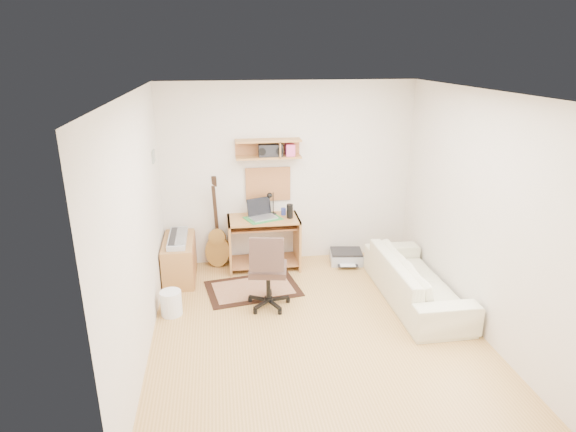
{
  "coord_description": "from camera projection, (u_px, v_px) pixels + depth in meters",
  "views": [
    {
      "loc": [
        -0.99,
        -4.59,
        2.98
      ],
      "look_at": [
        -0.15,
        1.05,
        1.0
      ],
      "focal_mm": 29.85,
      "sensor_mm": 36.0,
      "label": 1
    }
  ],
  "objects": [
    {
      "name": "speaker",
      "position": [
        290.0,
        211.0,
        6.68
      ],
      "size": [
        0.09,
        0.09,
        0.2
      ],
      "primitive_type": "cylinder",
      "color": "black",
      "rests_on": "desk"
    },
    {
      "name": "rug",
      "position": [
        253.0,
        288.0,
        6.31
      ],
      "size": [
        1.29,
        0.97,
        0.02
      ],
      "primitive_type": "cube",
      "rotation": [
        0.0,
        0.0,
        0.16
      ],
      "color": "tan",
      "rests_on": "floor"
    },
    {
      "name": "pencil_cup",
      "position": [
        283.0,
        211.0,
        6.83
      ],
      "size": [
        0.07,
        0.07,
        0.1
      ],
      "primitive_type": "cylinder",
      "color": "navy",
      "rests_on": "desk"
    },
    {
      "name": "wall_photo",
      "position": [
        154.0,
        156.0,
        5.99
      ],
      "size": [
        0.02,
        0.2,
        0.15
      ],
      "primitive_type": "cube",
      "color": "#4C8CBF",
      "rests_on": "left_wall"
    },
    {
      "name": "sofa",
      "position": [
        417.0,
        272.0,
        5.92
      ],
      "size": [
        0.56,
        1.92,
        0.75
      ],
      "primitive_type": "imported",
      "rotation": [
        0.0,
        0.0,
        1.57
      ],
      "color": "beige",
      "rests_on": "floor"
    },
    {
      "name": "laptop",
      "position": [
        263.0,
        209.0,
        6.65
      ],
      "size": [
        0.46,
        0.46,
        0.27
      ],
      "primitive_type": null,
      "rotation": [
        0.0,
        0.0,
        0.36
      ],
      "color": "silver",
      "rests_on": "desk"
    },
    {
      "name": "cabinet",
      "position": [
        179.0,
        259.0,
        6.54
      ],
      "size": [
        0.4,
        0.9,
        0.55
      ],
      "primitive_type": "cube",
      "color": "#B47B3F",
      "rests_on": "floor"
    },
    {
      "name": "printer",
      "position": [
        346.0,
        257.0,
        7.07
      ],
      "size": [
        0.51,
        0.42,
        0.18
      ],
      "primitive_type": "cube",
      "rotation": [
        0.0,
        0.0,
        -0.14
      ],
      "color": "#A5A8AA",
      "rests_on": "floor"
    },
    {
      "name": "desk_lamp",
      "position": [
        273.0,
        203.0,
        6.81
      ],
      "size": [
        0.11,
        0.11,
        0.34
      ],
      "primitive_type": null,
      "color": "black",
      "rests_on": "desk"
    },
    {
      "name": "cork_board",
      "position": [
        268.0,
        184.0,
        6.83
      ],
      "size": [
        0.64,
        0.03,
        0.49
      ],
      "primitive_type": "cube",
      "color": "#A87454",
      "rests_on": "back_wall"
    },
    {
      "name": "back_wall",
      "position": [
        289.0,
        174.0,
        6.85
      ],
      "size": [
        3.6,
        0.01,
        2.6
      ],
      "primitive_type": "cube",
      "color": "silver",
      "rests_on": "ground"
    },
    {
      "name": "desk",
      "position": [
        264.0,
        243.0,
        6.84
      ],
      "size": [
        1.0,
        0.55,
        0.75
      ],
      "primitive_type": null,
      "color": "#B47B3F",
      "rests_on": "floor"
    },
    {
      "name": "ceiling",
      "position": [
        320.0,
        92.0,
        4.55
      ],
      "size": [
        3.6,
        4.0,
        0.01
      ],
      "primitive_type": "cube",
      "color": "white",
      "rests_on": "ground"
    },
    {
      "name": "wall_shelf",
      "position": [
        268.0,
        149.0,
        6.55
      ],
      "size": [
        0.9,
        0.25,
        0.26
      ],
      "primitive_type": "cube",
      "color": "#B47B3F",
      "rests_on": "back_wall"
    },
    {
      "name": "boombox",
      "position": [
        270.0,
        150.0,
        6.56
      ],
      "size": [
        0.33,
        0.15,
        0.17
      ],
      "primitive_type": "cube",
      "color": "black",
      "rests_on": "wall_shelf"
    },
    {
      "name": "task_chair",
      "position": [
        268.0,
        269.0,
        5.74
      ],
      "size": [
        0.58,
        0.58,
        0.98
      ],
      "primitive_type": null,
      "rotation": [
        0.0,
        0.0,
        -0.17
      ],
      "color": "#3E2C24",
      "rests_on": "floor"
    },
    {
      "name": "right_wall",
      "position": [
        479.0,
        213.0,
        5.23
      ],
      "size": [
        0.01,
        4.0,
        2.6
      ],
      "primitive_type": "cube",
      "color": "silver",
      "rests_on": "ground"
    },
    {
      "name": "floor",
      "position": [
        315.0,
        329.0,
        5.41
      ],
      "size": [
        3.6,
        4.0,
        0.01
      ],
      "primitive_type": "cube",
      "color": "tan",
      "rests_on": "ground"
    },
    {
      "name": "music_keyboard",
      "position": [
        178.0,
        238.0,
        6.44
      ],
      "size": [
        0.24,
        0.75,
        0.07
      ],
      "primitive_type": "cube",
      "color": "#B2B5BA",
      "rests_on": "cabinet"
    },
    {
      "name": "guitar",
      "position": [
        216.0,
        223.0,
        6.78
      ],
      "size": [
        0.39,
        0.29,
        1.32
      ],
      "primitive_type": null,
      "rotation": [
        0.0,
        0.0,
        -0.2
      ],
      "color": "#AD7D35",
      "rests_on": "floor"
    },
    {
      "name": "waste_basket",
      "position": [
        171.0,
        303.0,
        5.66
      ],
      "size": [
        0.26,
        0.26,
        0.3
      ],
      "primitive_type": "cylinder",
      "rotation": [
        0.0,
        0.0,
        0.03
      ],
      "color": "white",
      "rests_on": "floor"
    },
    {
      "name": "left_wall",
      "position": [
        138.0,
        230.0,
        4.73
      ],
      "size": [
        0.01,
        4.0,
        2.6
      ],
      "primitive_type": "cube",
      "color": "silver",
      "rests_on": "ground"
    }
  ]
}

